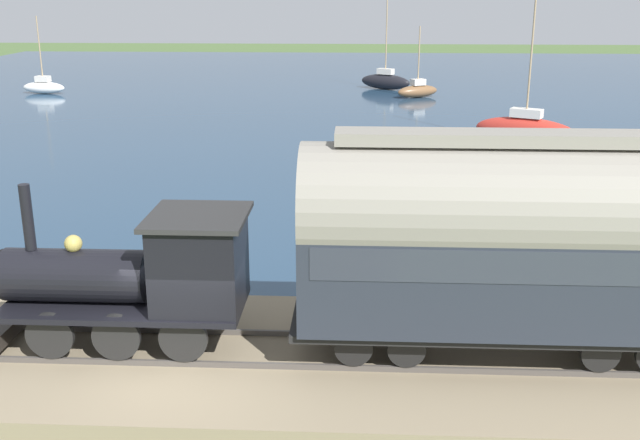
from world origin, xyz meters
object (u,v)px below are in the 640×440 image
(steam_locomotive, at_px, (145,273))
(sailboat_brown, at_px, (418,90))
(sailboat_black, at_px, (385,81))
(sailboat_red, at_px, (525,129))
(passenger_coach, at_px, (504,238))
(sailboat_white, at_px, (44,87))
(rowboat_far_out, at_px, (189,284))

(steam_locomotive, relative_size, sailboat_brown, 1.06)
(sailboat_black, height_order, sailboat_red, sailboat_red)
(sailboat_red, relative_size, sailboat_brown, 1.87)
(passenger_coach, height_order, sailboat_white, sailboat_white)
(steam_locomotive, height_order, sailboat_black, sailboat_black)
(steam_locomotive, height_order, sailboat_red, sailboat_red)
(steam_locomotive, distance_m, sailboat_brown, 43.41)
(passenger_coach, relative_size, sailboat_black, 1.13)
(rowboat_far_out, bearing_deg, steam_locomotive, -152.39)
(sailboat_red, bearing_deg, sailboat_black, 44.53)
(sailboat_white, distance_m, sailboat_brown, 28.80)
(steam_locomotive, xyz_separation_m, passenger_coach, (-0.00, -7.19, 0.88))
(sailboat_white, xyz_separation_m, sailboat_black, (3.95, -26.52, 0.15))
(sailboat_white, relative_size, sailboat_black, 0.79)
(passenger_coach, bearing_deg, rowboat_far_out, 58.46)
(passenger_coach, bearing_deg, sailboat_white, 32.30)
(passenger_coach, xyz_separation_m, sailboat_brown, (42.50, -1.52, -2.59))
(steam_locomotive, xyz_separation_m, sailboat_red, (24.94, -12.98, -1.44))
(sailboat_red, bearing_deg, steam_locomotive, -179.42)
(sailboat_white, height_order, sailboat_brown, sailboat_white)
(steam_locomotive, bearing_deg, sailboat_brown, -11.58)
(sailboat_white, height_order, sailboat_red, sailboat_red)
(steam_locomotive, relative_size, sailboat_red, 0.57)
(sailboat_black, height_order, rowboat_far_out, sailboat_black)
(sailboat_white, bearing_deg, sailboat_brown, -83.01)
(sailboat_black, bearing_deg, sailboat_brown, -122.63)
(sailboat_white, distance_m, rowboat_far_out, 43.44)
(sailboat_black, xyz_separation_m, sailboat_red, (-22.15, -6.54, 0.12))
(sailboat_black, bearing_deg, passenger_coach, -148.01)
(steam_locomotive, height_order, sailboat_white, sailboat_white)
(passenger_coach, distance_m, sailboat_red, 25.71)
(sailboat_white, relative_size, sailboat_brown, 1.12)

